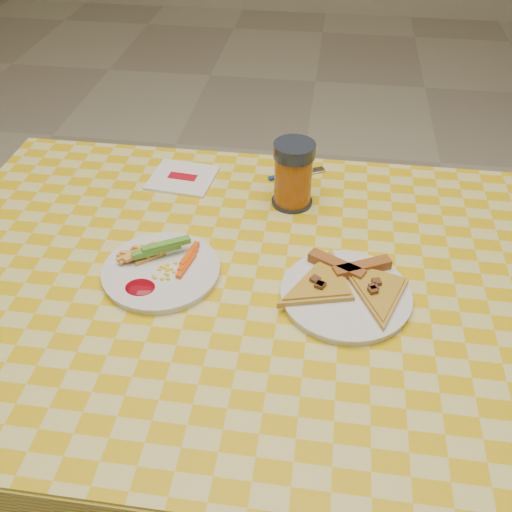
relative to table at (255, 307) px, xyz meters
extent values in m
plane|color=beige|center=(0.00, 0.00, -0.68)|extent=(8.00, 8.00, 0.00)
cylinder|color=silver|center=(-0.54, 0.34, -0.33)|extent=(0.06, 0.06, 0.71)
cylinder|color=silver|center=(0.54, 0.34, -0.33)|extent=(0.06, 0.06, 0.71)
cube|color=brown|center=(0.00, 0.00, 0.05)|extent=(1.20, 0.80, 0.04)
cylinder|color=silver|center=(-0.17, -0.01, 0.08)|extent=(0.23, 0.23, 0.01)
cylinder|color=silver|center=(0.16, -0.03, 0.08)|extent=(0.26, 0.26, 0.01)
cube|color=#10600F|center=(-0.18, 0.02, 0.11)|extent=(0.09, 0.07, 0.02)
cube|color=#EF540A|center=(-0.13, 0.01, 0.09)|extent=(0.06, 0.08, 0.01)
ellipsoid|color=maroon|center=(-0.19, -0.07, 0.09)|extent=(0.05, 0.05, 0.01)
cube|color=#915720|center=(0.14, 0.03, 0.10)|extent=(0.11, 0.07, 0.02)
cube|color=#915720|center=(0.19, 0.03, 0.10)|extent=(0.11, 0.07, 0.02)
cylinder|color=black|center=(0.04, 0.25, 0.08)|extent=(0.09, 0.09, 0.01)
cylinder|color=#8E440F|center=(0.04, 0.25, 0.13)|extent=(0.08, 0.08, 0.11)
cylinder|color=black|center=(0.04, 0.25, 0.20)|extent=(0.09, 0.09, 0.03)
cube|color=silver|center=(-0.21, 0.31, 0.08)|extent=(0.15, 0.14, 0.01)
cube|color=#A60918|center=(-0.21, 0.31, 0.08)|extent=(0.07, 0.03, 0.00)
cube|color=navy|center=(0.03, 0.35, 0.08)|extent=(0.09, 0.05, 0.01)
cube|color=silver|center=(0.09, 0.38, 0.08)|extent=(0.05, 0.04, 0.00)
camera|label=1|loc=(0.11, -0.76, 0.77)|focal=40.00mm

